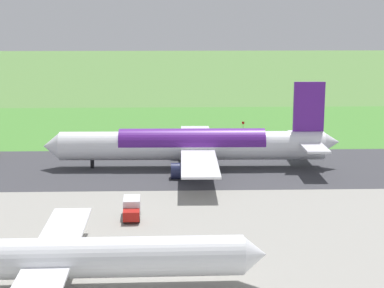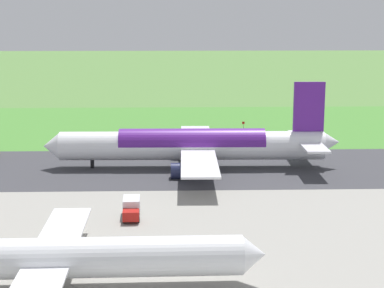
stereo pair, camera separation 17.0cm
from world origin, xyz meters
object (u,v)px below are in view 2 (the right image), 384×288
object	(u,v)px
airliner_parked_mid	(54,257)
service_truck_baggage	(131,208)
airliner_main	(194,145)
traffic_cone_orange	(227,130)
no_stopping_sign	(243,126)

from	to	relation	value
airliner_parked_mid	service_truck_baggage	bearing A→B (deg)	-105.61
airliner_parked_mid	airliner_main	bearing A→B (deg)	-107.29
traffic_cone_orange	no_stopping_sign	bearing A→B (deg)	167.10
airliner_main	no_stopping_sign	bearing A→B (deg)	-110.03
service_truck_baggage	traffic_cone_orange	xyz separation A→B (m)	(-18.89, -65.41, -1.13)
airliner_main	service_truck_baggage	bearing A→B (deg)	71.40
no_stopping_sign	traffic_cone_orange	distance (m)	4.12
airliner_parked_mid	traffic_cone_orange	bearing A→B (deg)	-105.98
no_stopping_sign	traffic_cone_orange	size ratio (longest dim) A/B	4.62
airliner_main	traffic_cone_orange	distance (m)	38.17
service_truck_baggage	no_stopping_sign	bearing A→B (deg)	-109.40
airliner_main	airliner_parked_mid	bearing A→B (deg)	72.71
service_truck_baggage	no_stopping_sign	world-z (taller)	service_truck_baggage
airliner_main	no_stopping_sign	xyz separation A→B (m)	(-13.10, -35.93, -2.84)
service_truck_baggage	traffic_cone_orange	world-z (taller)	service_truck_baggage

